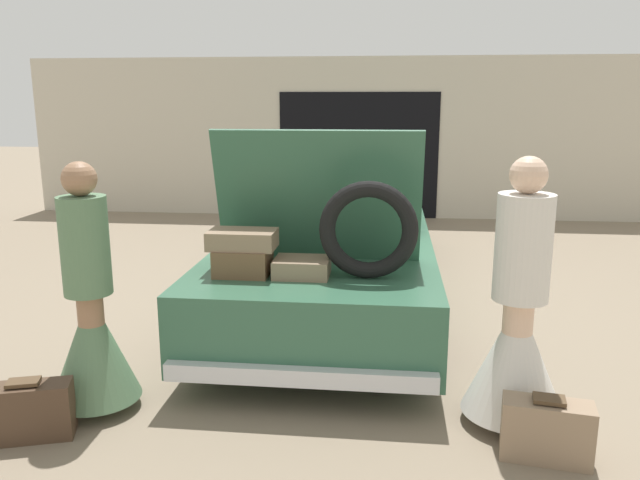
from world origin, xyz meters
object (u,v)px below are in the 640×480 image
(suitcase_beside_left_person, at_px, (27,412))
(car, at_px, (335,243))
(person_left, at_px, (92,324))
(suitcase_beside_right_person, at_px, (547,431))
(person_right, at_px, (517,333))

(suitcase_beside_left_person, bearing_deg, car, 62.57)
(suitcase_beside_left_person, bearing_deg, person_left, 59.90)
(person_left, bearing_deg, suitcase_beside_right_person, 80.45)
(suitcase_beside_left_person, bearing_deg, person_right, 10.11)
(car, height_order, person_right, car)
(car, relative_size, suitcase_beside_right_person, 9.99)
(car, relative_size, person_right, 3.09)
(car, xyz_separation_m, person_right, (1.39, -2.62, 0.05))
(car, bearing_deg, person_left, -117.00)
(person_left, bearing_deg, car, 149.49)
(car, xyz_separation_m, suitcase_beside_left_person, (-1.64, -3.16, -0.39))
(car, relative_size, suitcase_beside_left_person, 9.30)
(car, distance_m, person_right, 2.97)
(person_right, bearing_deg, suitcase_beside_left_person, 91.19)
(car, distance_m, suitcase_beside_right_person, 3.42)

